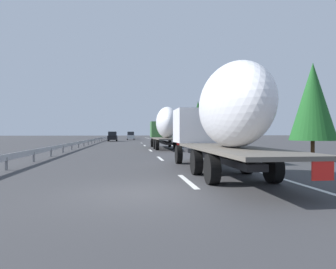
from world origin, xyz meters
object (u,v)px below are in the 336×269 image
Objects in this scene: truck_trailing at (222,116)px; road_sign at (168,130)px; truck_lead at (165,126)px; car_blue_sedan at (131,135)px; car_silver_hatch at (131,136)px; car_black_suv at (113,136)px.

road_sign is at bearing -4.29° from truck_trailing.
truck_lead is 0.96× the size of truck_trailing.
truck_trailing is at bearing -177.54° from car_blue_sedan.
truck_trailing is 41.43m from road_sign.
road_sign reaches higher than car_blue_sedan.
car_silver_hatch is at bearing 4.97° from truck_lead.
car_silver_hatch reaches higher than car_blue_sedan.
truck_trailing is at bearing 175.71° from road_sign.
truck_lead reaches higher than car_silver_hatch.
truck_lead reaches higher than road_sign.
car_silver_hatch is (60.03, 3.48, -1.48)m from truck_trailing.
truck_trailing is 60.15m from car_silver_hatch.
car_black_suv is 1.00× the size of car_blue_sedan.
truck_trailing is at bearing -176.68° from car_silver_hatch.
car_blue_sedan is 1.32× the size of road_sign.
truck_trailing is 78.49m from car_blue_sedan.
car_black_suv is at bearing 172.50° from car_blue_sedan.
car_blue_sedan is at bearing -7.50° from car_black_suv.
car_black_suv is 1.32× the size of road_sign.
truck_lead is 30.38m from car_black_suv.
truck_lead reaches higher than car_blue_sedan.
truck_lead is at bearing -0.00° from truck_trailing.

